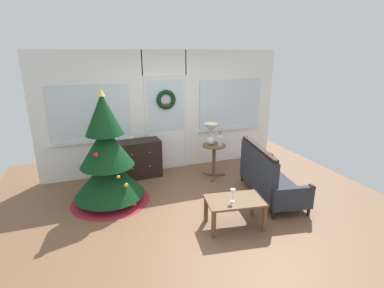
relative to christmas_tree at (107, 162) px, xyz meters
The scene contains 11 objects.
ground_plane 1.77m from the christmas_tree, 33.46° to the right, with size 6.76×6.76×0.00m, color brown.
back_wall_with_door 1.88m from the christmas_tree, 41.61° to the left, with size 5.20×0.19×2.55m.
christmas_tree is the anchor object (origin of this frame).
dresser_cabinet 1.17m from the christmas_tree, 53.49° to the left, with size 0.92×0.48×0.78m.
settee_sofa 2.78m from the christmas_tree, 16.37° to the right, with size 0.95×1.67×0.96m.
side_table 2.17m from the christmas_tree, ahead, with size 0.50×0.48×0.70m.
table_lamp 2.12m from the christmas_tree, 10.78° to the left, with size 0.28×0.28×0.44m.
flower_vase 2.25m from the christmas_tree, ahead, with size 0.11×0.10×0.35m.
coffee_table 2.22m from the christmas_tree, 40.51° to the right, with size 0.91×0.64×0.44m.
wine_glass 2.18m from the christmas_tree, 42.32° to the right, with size 0.08×0.08×0.20m.
gift_box 0.77m from the christmas_tree, 41.62° to the right, with size 0.16×0.15×0.16m, color #D8C64C.
Camera 1 is at (-1.58, -3.94, 2.50)m, focal length 27.49 mm.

